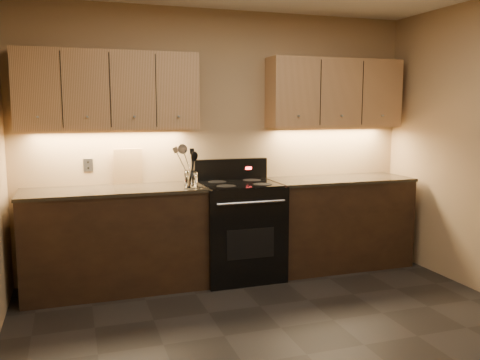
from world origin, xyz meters
name	(u,v)px	position (x,y,z in m)	size (l,w,h in m)	color
floor	(307,354)	(0.00, 0.00, 0.00)	(4.00, 4.00, 0.00)	black
wall_back	(222,143)	(0.00, 2.00, 1.30)	(4.00, 0.04, 2.60)	#987B59
counter_left	(115,239)	(-1.10, 1.70, 0.47)	(1.62, 0.62, 0.93)	black
counter_right	(338,222)	(1.18, 1.70, 0.47)	(1.46, 0.62, 0.93)	black
stove	(239,229)	(0.08, 1.68, 0.48)	(0.76, 0.68, 1.14)	black
upper_cab_left	(109,91)	(-1.10, 1.85, 1.80)	(1.60, 0.30, 0.70)	tan
upper_cab_right	(335,93)	(1.18, 1.85, 1.80)	(1.44, 0.30, 0.70)	tan
outlet_plate	(88,165)	(-1.30, 1.99, 1.12)	(0.09, 0.01, 0.12)	#B2B5BA
utensil_crock	(191,180)	(-0.42, 1.57, 1.00)	(0.16, 0.16, 0.15)	white
cutting_board	(128,166)	(-0.94, 1.97, 1.10)	(0.27, 0.02, 0.34)	tan
wooden_spoon	(188,169)	(-0.44, 1.57, 1.10)	(0.06, 0.06, 0.31)	tan
black_spoon	(189,168)	(-0.43, 1.59, 1.11)	(0.06, 0.06, 0.32)	black
black_turner	(192,167)	(-0.41, 1.54, 1.12)	(0.08, 0.08, 0.35)	black
steel_spatula	(192,164)	(-0.40, 1.58, 1.14)	(0.08, 0.08, 0.39)	silver
steel_skimmer	(195,165)	(-0.38, 1.57, 1.13)	(0.09, 0.09, 0.37)	silver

